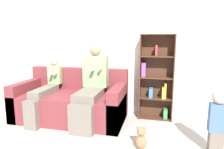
{
  "coord_description": "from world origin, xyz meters",
  "views": [
    {
      "loc": [
        1.17,
        -2.55,
        1.38
      ],
      "look_at": [
        0.42,
        0.62,
        0.81
      ],
      "focal_mm": 32.0,
      "sensor_mm": 36.0,
      "label": 1
    }
  ],
  "objects_px": {
    "adult_seated": "(91,83)",
    "bookshelf": "(156,79)",
    "couch": "(71,103)",
    "toddler_standing": "(218,119)",
    "teddy_bear": "(141,138)",
    "child_seated": "(45,90)"
  },
  "relations": [
    {
      "from": "adult_seated",
      "to": "teddy_bear",
      "type": "distance_m",
      "value": 1.23
    },
    {
      "from": "teddy_bear",
      "to": "adult_seated",
      "type": "bearing_deg",
      "value": 142.8
    },
    {
      "from": "adult_seated",
      "to": "bookshelf",
      "type": "distance_m",
      "value": 1.13
    },
    {
      "from": "couch",
      "to": "bookshelf",
      "type": "xyz_separation_m",
      "value": [
        1.44,
        0.38,
        0.42
      ]
    },
    {
      "from": "bookshelf",
      "to": "teddy_bear",
      "type": "xyz_separation_m",
      "value": [
        -0.15,
        -1.12,
        -0.56
      ]
    },
    {
      "from": "couch",
      "to": "child_seated",
      "type": "distance_m",
      "value": 0.5
    },
    {
      "from": "adult_seated",
      "to": "bookshelf",
      "type": "height_order",
      "value": "bookshelf"
    },
    {
      "from": "child_seated",
      "to": "teddy_bear",
      "type": "relative_size",
      "value": 3.48
    },
    {
      "from": "adult_seated",
      "to": "child_seated",
      "type": "bearing_deg",
      "value": -174.3
    },
    {
      "from": "adult_seated",
      "to": "toddler_standing",
      "type": "relative_size",
      "value": 1.63
    },
    {
      "from": "toddler_standing",
      "to": "bookshelf",
      "type": "distance_m",
      "value": 1.28
    },
    {
      "from": "child_seated",
      "to": "toddler_standing",
      "type": "distance_m",
      "value": 2.63
    },
    {
      "from": "bookshelf",
      "to": "toddler_standing",
      "type": "bearing_deg",
      "value": -53.72
    },
    {
      "from": "child_seated",
      "to": "bookshelf",
      "type": "distance_m",
      "value": 1.93
    },
    {
      "from": "bookshelf",
      "to": "adult_seated",
      "type": "bearing_deg",
      "value": -156.69
    },
    {
      "from": "child_seated",
      "to": "teddy_bear",
      "type": "xyz_separation_m",
      "value": [
        1.7,
        -0.59,
        -0.39
      ]
    },
    {
      "from": "child_seated",
      "to": "toddler_standing",
      "type": "height_order",
      "value": "child_seated"
    },
    {
      "from": "bookshelf",
      "to": "child_seated",
      "type": "bearing_deg",
      "value": -164.1
    },
    {
      "from": "adult_seated",
      "to": "child_seated",
      "type": "distance_m",
      "value": 0.83
    },
    {
      "from": "adult_seated",
      "to": "teddy_bear",
      "type": "relative_size",
      "value": 4.29
    },
    {
      "from": "couch",
      "to": "child_seated",
      "type": "bearing_deg",
      "value": -160.13
    },
    {
      "from": "bookshelf",
      "to": "couch",
      "type": "bearing_deg",
      "value": -165.26
    }
  ]
}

